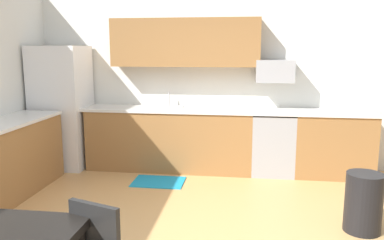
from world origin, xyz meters
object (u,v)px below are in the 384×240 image
at_px(refrigerator, 62,107).
at_px(oven_range, 273,143).
at_px(microwave, 275,71).
at_px(trash_bin, 363,203).

relative_size(refrigerator, oven_range, 2.04).
bearing_deg(microwave, trash_bin, -67.81).
distance_m(refrigerator, trash_bin, 4.38).
relative_size(microwave, trash_bin, 0.90).
height_order(refrigerator, oven_range, refrigerator).
bearing_deg(refrigerator, oven_range, 1.44).
bearing_deg(microwave, oven_range, -90.00).
xyz_separation_m(oven_range, microwave, (-0.00, 0.10, 1.04)).
relative_size(refrigerator, microwave, 3.43).
bearing_deg(oven_range, refrigerator, -178.56).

